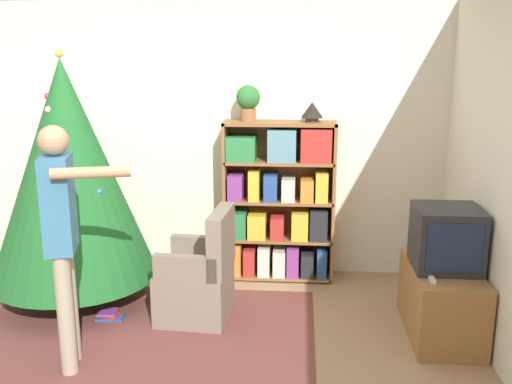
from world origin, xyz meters
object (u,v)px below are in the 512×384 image
Objects in this scene: bookshelf at (279,203)px; standing_person at (62,229)px; christmas_tree at (69,172)px; television at (446,238)px; armchair at (199,280)px; table_lamp at (312,111)px; potted_plant at (248,101)px.

standing_person is (-1.37, -1.73, 0.25)m from bookshelf.
christmas_tree reaches higher than bookshelf.
bookshelf reaches higher than television.
bookshelf is 1.64× the size of armchair.
standing_person is at bearing -70.27° from christmas_tree.
standing_person is 2.48m from table_lamp.
potted_plant reaches higher than television.
christmas_tree is at bearing -156.10° from potted_plant.
potted_plant reaches higher than table_lamp.
table_lamp is (-1.00, 1.06, 0.83)m from television.
table_lamp is at bearing 17.59° from christmas_tree.
christmas_tree is at bearing -174.67° from standing_person.
christmas_tree is (-3.05, 0.41, 0.37)m from television.
television is at bearing 89.92° from armchair.
television is at bearing 89.95° from standing_person.
bookshelf is 0.91m from table_lamp.
standing_person is at bearing -128.28° from bookshelf.
armchair is 1.30m from standing_person.
standing_person is 5.12× the size of potted_plant.
bookshelf is 3.17× the size of television.
bookshelf is 0.70× the size of christmas_tree.
christmas_tree is at bearing -162.41° from table_lamp.
standing_person is 8.42× the size of table_lamp.
standing_person reaches higher than bookshelf.
bookshelf is 1.91m from christmas_tree.
christmas_tree is 2.35× the size of armchair.
christmas_tree is 2.20m from table_lamp.
television is 0.22× the size of christmas_tree.
armchair is 2.80× the size of potted_plant.
standing_person is at bearing -133.53° from table_lamp.
television is 2.38× the size of table_lamp.
table_lamp is (0.58, -0.00, -0.09)m from potted_plant.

